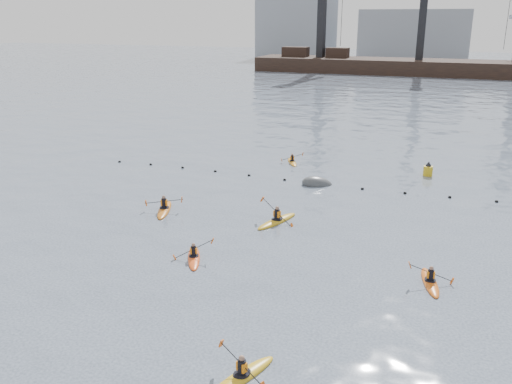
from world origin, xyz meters
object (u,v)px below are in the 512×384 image
kayaker_3 (277,220)px  kayaker_4 (430,281)px  kayaker_2 (164,209)px  kayaker_1 (242,375)px  mooring_buoy (317,185)px  kayaker_5 (292,162)px  nav_buoy (428,171)px  kayaker_0 (194,257)px

kayaker_3 → kayaker_4: bearing=-9.3°
kayaker_2 → kayaker_4: bearing=-36.0°
kayaker_1 → mooring_buoy: kayaker_1 is taller
kayaker_4 → kayaker_1: bearing=45.7°
kayaker_1 → kayaker_5: 29.42m
kayaker_4 → nav_buoy: nav_buoy is taller
kayaker_5 → nav_buoy: 11.20m
kayaker_0 → kayaker_2: 7.82m
kayaker_2 → mooring_buoy: size_ratio=1.53×
kayaker_0 → mooring_buoy: kayaker_0 is taller
kayaker_0 → kayaker_1: 10.13m
kayaker_4 → kayaker_5: kayaker_4 is taller
nav_buoy → kayaker_0: bearing=-116.4°
kayaker_3 → kayaker_4: 10.55m
kayaker_1 → kayaker_2: bearing=150.9°
kayaker_0 → kayaker_4: size_ratio=0.95×
kayaker_3 → mooring_buoy: size_ratio=1.54×
mooring_buoy → nav_buoy: 9.29m
mooring_buoy → kayaker_5: bearing=124.0°
kayaker_3 → kayaker_1: bearing=-56.9°
kayaker_4 → kayaker_2: bearing=-28.8°
kayaker_3 → mooring_buoy: kayaker_3 is taller
kayaker_3 → nav_buoy: bearing=79.5°
kayaker_2 → nav_buoy: (15.30, 14.54, 0.29)m
kayaker_4 → kayaker_5: (-12.68, 18.89, -0.01)m
kayaker_0 → kayaker_4: kayaker_0 is taller
kayaker_1 → kayaker_3: kayaker_3 is taller
kayaker_2 → kayaker_5: (4.11, 14.55, -0.02)m
kayaker_3 → kayaker_5: 14.31m
mooring_buoy → nav_buoy: nav_buoy is taller
kayaker_4 → mooring_buoy: (-9.00, 13.43, -0.10)m
kayaker_5 → mooring_buoy: kayaker_5 is taller
kayaker_4 → mooring_buoy: 16.17m
kayaker_1 → kayaker_4: size_ratio=1.01×
kayaker_4 → kayaker_5: 22.75m
kayaker_2 → kayaker_3: 7.51m
kayaker_4 → nav_buoy: (-1.49, 18.88, 0.30)m
kayaker_4 → mooring_buoy: kayaker_4 is taller
kayaker_0 → kayaker_1: size_ratio=0.94×
kayaker_0 → kayaker_3: bearing=43.0°
kayaker_2 → kayaker_1: bearing=-72.8°
kayaker_1 → kayaker_5: size_ratio=1.14×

